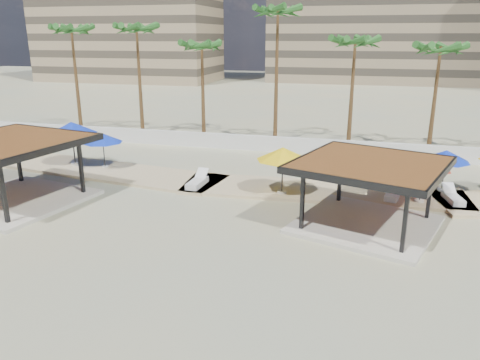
# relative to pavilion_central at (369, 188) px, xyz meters

# --- Properties ---
(ground) EXTENTS (200.00, 200.00, 0.00)m
(ground) POSITION_rel_pavilion_central_xyz_m (-4.58, -2.52, -1.90)
(ground) COLOR tan
(ground) RESTS_ON ground
(promenade) EXTENTS (44.45, 7.97, 0.24)m
(promenade) POSITION_rel_pavilion_central_xyz_m (-2.58, 5.15, -1.84)
(promenade) COLOR #C6B284
(promenade) RESTS_ON ground
(boundary_wall) EXTENTS (56.00, 0.30, 1.20)m
(boundary_wall) POSITION_rel_pavilion_central_xyz_m (-4.58, 13.48, -1.30)
(boundary_wall) COLOR silver
(boundary_wall) RESTS_ON ground
(building_mid) EXTENTS (38.00, 16.00, 30.40)m
(building_mid) POSITION_rel_pavilion_central_xyz_m (-0.58, 75.48, 12.37)
(building_mid) COLOR #847259
(building_mid) RESTS_ON ground
(pavilion_central) EXTENTS (7.88, 7.88, 3.18)m
(pavilion_central) POSITION_rel_pavilion_central_xyz_m (0.00, 0.00, 0.00)
(pavilion_central) COLOR beige
(pavilion_central) RESTS_ON ground
(pavilion_west) EXTENTS (7.98, 7.98, 3.48)m
(pavilion_west) POSITION_rel_pavilion_central_xyz_m (-18.31, -1.54, 0.18)
(pavilion_west) COLOR beige
(pavilion_west) RESTS_ON ground
(umbrella_a) EXTENTS (3.54, 3.54, 2.96)m
(umbrella_a) POSITION_rel_pavilion_central_xyz_m (-19.30, 5.45, 0.83)
(umbrella_a) COLOR beige
(umbrella_a) RESTS_ON promenade
(umbrella_b) EXTENTS (2.97, 2.97, 2.62)m
(umbrella_b) POSITION_rel_pavilion_central_xyz_m (-4.62, 3.28, 0.54)
(umbrella_b) COLOR beige
(umbrella_b) RESTS_ON promenade
(umbrella_c) EXTENTS (3.65, 3.65, 2.51)m
(umbrella_c) POSITION_rel_pavilion_central_xyz_m (2.70, 3.73, 0.44)
(umbrella_c) COLOR beige
(umbrella_c) RESTS_ON promenade
(umbrella_d) EXTENTS (3.49, 3.49, 2.36)m
(umbrella_d) POSITION_rel_pavilion_central_xyz_m (4.10, 6.08, 0.31)
(umbrella_d) COLOR beige
(umbrella_d) RESTS_ON promenade
(umbrella_f) EXTENTS (2.78, 2.78, 2.32)m
(umbrella_f) POSITION_rel_pavilion_central_xyz_m (-17.02, 5.44, 0.28)
(umbrella_f) COLOR beige
(umbrella_f) RESTS_ON promenade
(lounger_a) EXTENTS (0.76, 2.16, 0.81)m
(lounger_a) POSITION_rel_pavilion_central_xyz_m (-9.66, 3.33, -1.52)
(lounger_a) COLOR white
(lounger_a) RESTS_ON promenade
(lounger_b) EXTENTS (1.02, 2.07, 0.75)m
(lounger_b) POSITION_rel_pavilion_central_xyz_m (1.38, 4.18, -1.53)
(lounger_b) COLOR white
(lounger_b) RESTS_ON promenade
(lounger_c) EXTENTS (1.02, 2.06, 0.75)m
(lounger_c) POSITION_rel_pavilion_central_xyz_m (4.43, 4.34, -1.54)
(lounger_c) COLOR white
(lounger_c) RESTS_ON promenade
(palm_a) EXTENTS (3.00, 3.00, 9.94)m
(palm_a) POSITION_rel_pavilion_central_xyz_m (-25.58, 15.78, 6.84)
(palm_a) COLOR brown
(palm_a) RESTS_ON ground
(palm_b) EXTENTS (3.00, 3.00, 10.02)m
(palm_b) POSITION_rel_pavilion_central_xyz_m (-19.58, 16.18, 6.91)
(palm_b) COLOR brown
(palm_b) RESTS_ON ground
(palm_c) EXTENTS (3.00, 3.00, 8.68)m
(palm_c) POSITION_rel_pavilion_central_xyz_m (-13.58, 15.58, 5.66)
(palm_c) COLOR brown
(palm_c) RESTS_ON ground
(palm_d) EXTENTS (3.00, 3.00, 11.25)m
(palm_d) POSITION_rel_pavilion_central_xyz_m (-7.58, 16.38, 8.06)
(palm_d) COLOR brown
(palm_d) RESTS_ON ground
(palm_e) EXTENTS (3.00, 3.00, 9.02)m
(palm_e) POSITION_rel_pavilion_central_xyz_m (-1.58, 15.88, 5.98)
(palm_e) COLOR brown
(palm_e) RESTS_ON ground
(palm_f) EXTENTS (3.00, 3.00, 8.55)m
(palm_f) POSITION_rel_pavilion_central_xyz_m (4.42, 16.08, 5.54)
(palm_f) COLOR brown
(palm_f) RESTS_ON ground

